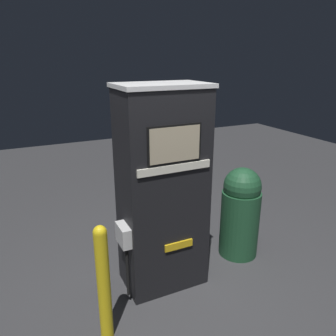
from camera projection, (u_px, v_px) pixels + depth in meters
ground_plane at (174, 293)px, 3.43m from camera, size 14.00×14.00×0.00m
gas_pump at (162, 191)px, 3.32m from camera, size 0.94×0.58×2.12m
safety_bollard at (104, 282)px, 2.73m from camera, size 0.11×0.11×1.09m
trash_bin at (240, 211)px, 3.97m from camera, size 0.47×0.47×1.13m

